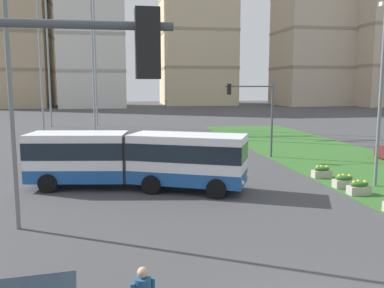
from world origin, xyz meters
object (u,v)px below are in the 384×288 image
(flower_planter_3, at_px, (359,188))
(flower_planter_4, at_px, (344,181))
(traffic_light_far_right, at_px, (256,107))
(apartment_tower_eastcentre, at_px, (312,33))
(streetlight_median, at_px, (381,89))
(apartment_tower_west, at_px, (9,0))
(flower_planter_5, at_px, (322,172))
(apartment_tower_westcentre, at_px, (92,4))
(apartment_tower_centre, at_px, (197,16))
(articulated_bus, at_px, (136,159))
(streetlight_left, at_px, (10,91))

(flower_planter_3, height_order, flower_planter_4, same)
(traffic_light_far_right, height_order, apartment_tower_eastcentre, apartment_tower_eastcentre)
(streetlight_median, distance_m, apartment_tower_west, 101.23)
(flower_planter_4, height_order, flower_planter_5, same)
(apartment_tower_westcentre, relative_size, apartment_tower_centre, 1.04)
(apartment_tower_centre, bearing_deg, articulated_bus, -102.74)
(traffic_light_far_right, bearing_deg, flower_planter_4, -80.37)
(traffic_light_far_right, distance_m, streetlight_median, 10.49)
(streetlight_median, bearing_deg, articulated_bus, 171.09)
(apartment_tower_west, relative_size, apartment_tower_eastcentre, 1.35)
(flower_planter_5, bearing_deg, flower_planter_4, -90.00)
(flower_planter_5, xyz_separation_m, apartment_tower_west, (-37.37, 88.57, 25.50))
(traffic_light_far_right, relative_size, apartment_tower_centre, 0.12)
(flower_planter_5, bearing_deg, apartment_tower_west, 112.88)
(streetlight_median, height_order, apartment_tower_westcentre, apartment_tower_westcentre)
(apartment_tower_west, bearing_deg, flower_planter_4, -67.69)
(flower_planter_5, height_order, streetlight_median, streetlight_median)
(articulated_bus, relative_size, flower_planter_5, 10.77)
(flower_planter_4, bearing_deg, apartment_tower_west, 112.31)
(flower_planter_3, height_order, apartment_tower_westcentre, apartment_tower_westcentre)
(traffic_light_far_right, distance_m, apartment_tower_eastcentre, 88.25)
(apartment_tower_centre, xyz_separation_m, apartment_tower_eastcentre, (29.50, -9.66, -4.93))
(apartment_tower_centre, bearing_deg, apartment_tower_eastcentre, -18.13)
(articulated_bus, xyz_separation_m, apartment_tower_westcentre, (-6.52, 86.22, 23.45))
(apartment_tower_west, bearing_deg, traffic_light_far_right, -66.28)
(flower_planter_3, distance_m, streetlight_left, 16.75)
(apartment_tower_eastcentre, bearing_deg, apartment_tower_westcentre, 177.98)
(flower_planter_4, distance_m, apartment_tower_west, 101.67)
(streetlight_median, distance_m, apartment_tower_eastcentre, 95.15)
(streetlight_left, bearing_deg, apartment_tower_eastcentre, 58.25)
(flower_planter_3, xyz_separation_m, flower_planter_4, (0.00, 1.44, 0.00))
(flower_planter_4, distance_m, flower_planter_5, 2.49)
(flower_planter_5, bearing_deg, streetlight_median, -52.10)
(flower_planter_3, relative_size, streetlight_left, 0.11)
(flower_planter_4, bearing_deg, streetlight_left, -167.50)
(articulated_bus, height_order, apartment_tower_eastcentre, apartment_tower_eastcentre)
(flower_planter_5, relative_size, apartment_tower_west, 0.02)
(apartment_tower_westcentre, height_order, apartment_tower_centre, apartment_tower_westcentre)
(flower_planter_4, distance_m, apartment_tower_centre, 99.33)
(apartment_tower_west, distance_m, apartment_tower_westcentre, 20.04)
(apartment_tower_centre, distance_m, apartment_tower_eastcentre, 31.43)
(articulated_bus, xyz_separation_m, apartment_tower_eastcentre, (50.71, 84.20, 17.50))
(flower_planter_4, height_order, traffic_light_far_right, traffic_light_far_right)
(flower_planter_5, xyz_separation_m, traffic_light_far_right, (-1.66, 7.32, 3.49))
(traffic_light_far_right, distance_m, apartment_tower_centre, 89.24)
(apartment_tower_eastcentre, bearing_deg, apartment_tower_west, 176.45)
(flower_planter_5, height_order, traffic_light_far_right, traffic_light_far_right)
(flower_planter_4, height_order, apartment_tower_westcentre, apartment_tower_westcentre)
(flower_planter_3, xyz_separation_m, apartment_tower_eastcentre, (39.69, 87.71, 18.72))
(flower_planter_5, relative_size, apartment_tower_centre, 0.02)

